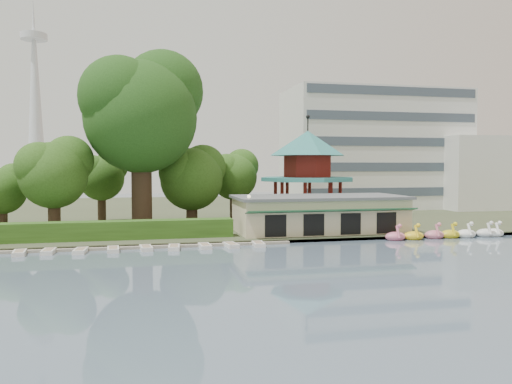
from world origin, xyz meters
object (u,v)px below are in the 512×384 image
object	(u,v)px
boathouse	(319,213)
pavilion	(308,167)
big_tree	(142,108)
dock	(108,248)

from	to	relation	value
boathouse	pavilion	world-z (taller)	pavilion
big_tree	pavilion	bearing A→B (deg)	10.33
pavilion	dock	bearing A→B (deg)	-148.34
boathouse	big_tree	world-z (taller)	big_tree
dock	pavilion	bearing A→B (deg)	31.66
pavilion	big_tree	size ratio (longest dim) A/B	0.65
pavilion	big_tree	world-z (taller)	big_tree
boathouse	dock	bearing A→B (deg)	-167.76
boathouse	big_tree	bearing A→B (deg)	161.69
pavilion	big_tree	bearing A→B (deg)	-169.67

